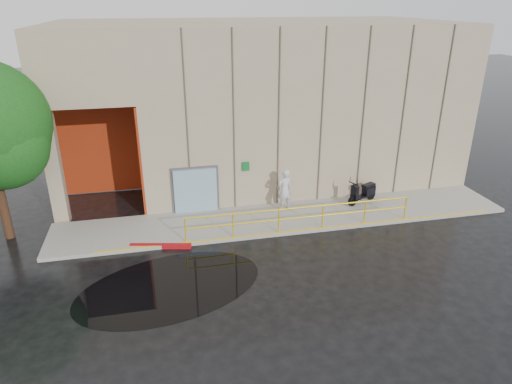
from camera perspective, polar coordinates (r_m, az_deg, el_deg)
ground at (r=15.82m, az=-5.93°, el=-11.88°), size 120.00×120.00×0.00m
sidewalk at (r=20.30m, az=3.73°, el=-3.21°), size 20.00×3.00×0.15m
building at (r=25.23m, az=2.26°, el=11.96°), size 20.00×10.17×8.00m
guardrail at (r=18.95m, az=5.64°, el=-3.24°), size 9.56×0.06×1.03m
person at (r=20.50m, az=3.60°, el=0.28°), size 0.82×0.66×1.94m
scooter at (r=21.83m, az=13.28°, el=0.63°), size 1.82×1.21×1.38m
red_curb at (r=18.36m, az=-11.84°, el=-6.64°), size 2.38×0.69×0.18m
puddle at (r=16.10m, az=-10.67°, el=-11.51°), size 7.24×5.50×0.01m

